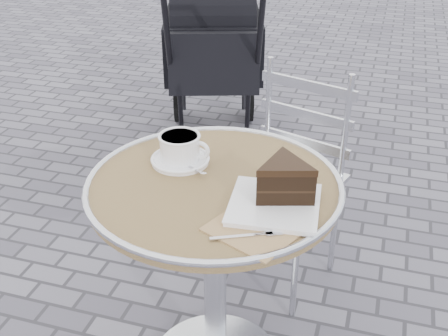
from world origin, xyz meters
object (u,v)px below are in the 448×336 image
(cappuccino_set, at_px, (181,150))
(bistro_chair, at_px, (294,153))
(cafe_table, at_px, (215,231))
(cake_plate_set, at_px, (282,186))
(baby_stroller, at_px, (213,57))

(cappuccino_set, distance_m, bistro_chair, 0.63)
(cafe_table, xyz_separation_m, cake_plate_set, (0.20, -0.05, 0.22))
(cafe_table, relative_size, cappuccino_set, 4.03)
(cafe_table, height_order, cake_plate_set, cake_plate_set)
(cafe_table, bearing_deg, cake_plate_set, -15.31)
(cafe_table, distance_m, bistro_chair, 0.62)
(cake_plate_set, height_order, baby_stroller, baby_stroller)
(cake_plate_set, bearing_deg, bistro_chair, 91.21)
(cake_plate_set, xyz_separation_m, bistro_chair, (-0.08, 0.67, -0.25))
(cafe_table, bearing_deg, baby_stroller, 107.99)
(cappuccino_set, xyz_separation_m, bistro_chair, (0.25, 0.53, -0.24))
(cake_plate_set, xyz_separation_m, baby_stroller, (-0.75, 1.74, -0.27))
(baby_stroller, bearing_deg, bistro_chair, -76.35)
(cake_plate_set, distance_m, bistro_chair, 0.72)
(cafe_table, xyz_separation_m, bistro_chair, (0.12, 0.61, -0.03))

